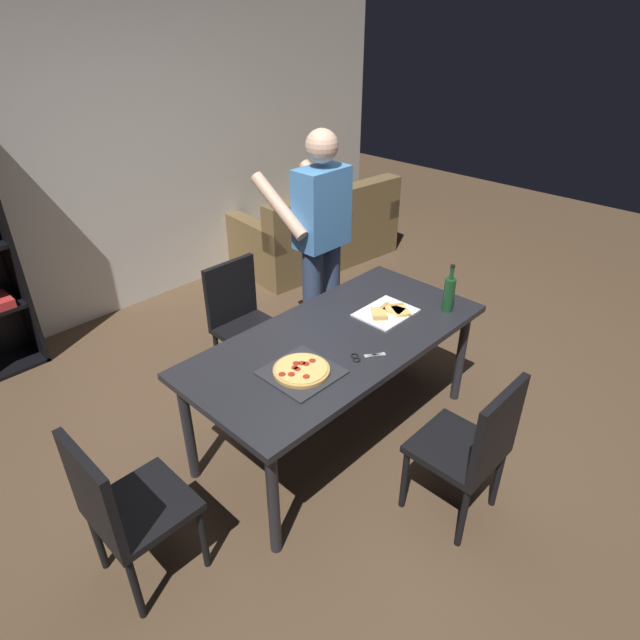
{
  "coord_description": "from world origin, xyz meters",
  "views": [
    {
      "loc": [
        -1.96,
        -1.74,
        2.42
      ],
      "look_at": [
        0.0,
        0.15,
        0.8
      ],
      "focal_mm": 29.75,
      "sensor_mm": 36.0,
      "label": 1
    }
  ],
  "objects_px": {
    "chair_far_side": "(242,316)",
    "couch": "(319,234)",
    "wine_bottle": "(449,294)",
    "dining_table": "(338,346)",
    "kitchen_scissors": "(362,357)",
    "pepperoni_pizza_on_tray": "(301,371)",
    "person_serving_pizza": "(320,238)",
    "chair_near_camera": "(473,445)",
    "chair_left_end": "(122,506)"
  },
  "relations": [
    {
      "from": "person_serving_pizza",
      "to": "wine_bottle",
      "type": "bearing_deg",
      "value": -82.46
    },
    {
      "from": "couch",
      "to": "kitchen_scissors",
      "type": "xyz_separation_m",
      "value": [
        -1.96,
        -2.23,
        0.45
      ]
    },
    {
      "from": "dining_table",
      "to": "pepperoni_pizza_on_tray",
      "type": "distance_m",
      "value": 0.42
    },
    {
      "from": "kitchen_scissors",
      "to": "chair_far_side",
      "type": "bearing_deg",
      "value": 86.65
    },
    {
      "from": "couch",
      "to": "dining_table",
      "type": "bearing_deg",
      "value": -133.63
    },
    {
      "from": "person_serving_pizza",
      "to": "kitchen_scissors",
      "type": "relative_size",
      "value": 9.24
    },
    {
      "from": "chair_left_end",
      "to": "pepperoni_pizza_on_tray",
      "type": "height_order",
      "value": "chair_left_end"
    },
    {
      "from": "chair_left_end",
      "to": "person_serving_pizza",
      "type": "height_order",
      "value": "person_serving_pizza"
    },
    {
      "from": "dining_table",
      "to": "person_serving_pizza",
      "type": "xyz_separation_m",
      "value": [
        0.58,
        0.71,
        0.32
      ]
    },
    {
      "from": "wine_bottle",
      "to": "kitchen_scissors",
      "type": "height_order",
      "value": "wine_bottle"
    },
    {
      "from": "dining_table",
      "to": "chair_far_side",
      "type": "height_order",
      "value": "chair_far_side"
    },
    {
      "from": "dining_table",
      "to": "wine_bottle",
      "type": "relative_size",
      "value": 5.92
    },
    {
      "from": "chair_near_camera",
      "to": "chair_far_side",
      "type": "relative_size",
      "value": 1.0
    },
    {
      "from": "chair_left_end",
      "to": "kitchen_scissors",
      "type": "relative_size",
      "value": 4.75
    },
    {
      "from": "chair_far_side",
      "to": "chair_left_end",
      "type": "xyz_separation_m",
      "value": [
        -1.42,
        -0.93,
        0.0
      ]
    },
    {
      "from": "chair_left_end",
      "to": "couch",
      "type": "xyz_separation_m",
      "value": [
        3.32,
        1.99,
        -0.21
      ]
    },
    {
      "from": "chair_far_side",
      "to": "chair_left_end",
      "type": "bearing_deg",
      "value": -146.88
    },
    {
      "from": "chair_left_end",
      "to": "pepperoni_pizza_on_tray",
      "type": "relative_size",
      "value": 2.49
    },
    {
      "from": "dining_table",
      "to": "couch",
      "type": "bearing_deg",
      "value": 46.37
    },
    {
      "from": "person_serving_pizza",
      "to": "pepperoni_pizza_on_tray",
      "type": "xyz_separation_m",
      "value": [
        -0.98,
        -0.81,
        -0.23
      ]
    },
    {
      "from": "chair_far_side",
      "to": "couch",
      "type": "distance_m",
      "value": 2.18
    },
    {
      "from": "chair_near_camera",
      "to": "kitchen_scissors",
      "type": "bearing_deg",
      "value": 95.69
    },
    {
      "from": "couch",
      "to": "chair_far_side",
      "type": "bearing_deg",
      "value": -150.78
    },
    {
      "from": "dining_table",
      "to": "couch",
      "type": "xyz_separation_m",
      "value": [
        1.89,
        1.99,
        -0.38
      ]
    },
    {
      "from": "person_serving_pizza",
      "to": "chair_near_camera",
      "type": "bearing_deg",
      "value": -109.48
    },
    {
      "from": "dining_table",
      "to": "kitchen_scissors",
      "type": "relative_size",
      "value": 9.88
    },
    {
      "from": "chair_far_side",
      "to": "couch",
      "type": "height_order",
      "value": "chair_far_side"
    },
    {
      "from": "dining_table",
      "to": "wine_bottle",
      "type": "xyz_separation_m",
      "value": [
        0.71,
        -0.29,
        0.19
      ]
    },
    {
      "from": "dining_table",
      "to": "chair_left_end",
      "type": "bearing_deg",
      "value": 180.0
    },
    {
      "from": "couch",
      "to": "wine_bottle",
      "type": "height_order",
      "value": "wine_bottle"
    },
    {
      "from": "pepperoni_pizza_on_tray",
      "to": "dining_table",
      "type": "bearing_deg",
      "value": 14.3
    },
    {
      "from": "chair_far_side",
      "to": "pepperoni_pizza_on_tray",
      "type": "distance_m",
      "value": 1.14
    },
    {
      "from": "dining_table",
      "to": "pepperoni_pizza_on_tray",
      "type": "relative_size",
      "value": 5.17
    },
    {
      "from": "couch",
      "to": "wine_bottle",
      "type": "xyz_separation_m",
      "value": [
        -1.18,
        -2.27,
        0.57
      ]
    },
    {
      "from": "dining_table",
      "to": "wine_bottle",
      "type": "distance_m",
      "value": 0.79
    },
    {
      "from": "person_serving_pizza",
      "to": "kitchen_scissors",
      "type": "xyz_separation_m",
      "value": [
        -0.65,
        -0.95,
        -0.24
      ]
    },
    {
      "from": "chair_near_camera",
      "to": "pepperoni_pizza_on_tray",
      "type": "xyz_separation_m",
      "value": [
        -0.4,
        0.82,
        0.25
      ]
    },
    {
      "from": "chair_left_end",
      "to": "wine_bottle",
      "type": "relative_size",
      "value": 2.85
    },
    {
      "from": "dining_table",
      "to": "chair_left_end",
      "type": "relative_size",
      "value": 2.08
    },
    {
      "from": "person_serving_pizza",
      "to": "wine_bottle",
      "type": "height_order",
      "value": "person_serving_pizza"
    },
    {
      "from": "wine_bottle",
      "to": "kitchen_scissors",
      "type": "relative_size",
      "value": 1.67
    },
    {
      "from": "kitchen_scissors",
      "to": "pepperoni_pizza_on_tray",
      "type": "bearing_deg",
      "value": 157.5
    },
    {
      "from": "chair_far_side",
      "to": "person_serving_pizza",
      "type": "bearing_deg",
      "value": -20.85
    },
    {
      "from": "pepperoni_pizza_on_tray",
      "to": "wine_bottle",
      "type": "height_order",
      "value": "wine_bottle"
    },
    {
      "from": "pepperoni_pizza_on_tray",
      "to": "couch",
      "type": "bearing_deg",
      "value": 42.29
    },
    {
      "from": "chair_near_camera",
      "to": "chair_far_side",
      "type": "height_order",
      "value": "same"
    },
    {
      "from": "dining_table",
      "to": "wine_bottle",
      "type": "bearing_deg",
      "value": -22.04
    },
    {
      "from": "wine_bottle",
      "to": "kitchen_scissors",
      "type": "bearing_deg",
      "value": 176.62
    },
    {
      "from": "chair_near_camera",
      "to": "chair_far_side",
      "type": "xyz_separation_m",
      "value": [
        0.0,
        1.85,
        0.0
      ]
    },
    {
      "from": "chair_near_camera",
      "to": "pepperoni_pizza_on_tray",
      "type": "bearing_deg",
      "value": 116.06
    }
  ]
}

